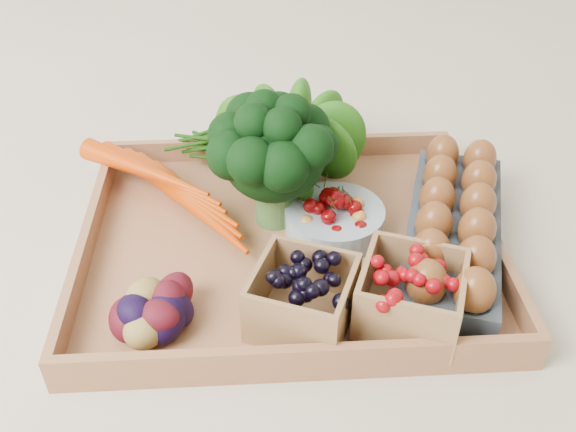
{
  "coord_description": "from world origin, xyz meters",
  "views": [
    {
      "loc": [
        -0.04,
        -0.67,
        0.58
      ],
      "look_at": [
        0.0,
        0.0,
        0.06
      ],
      "focal_mm": 40.0,
      "sensor_mm": 36.0,
      "label": 1
    }
  ],
  "objects": [
    {
      "name": "egg_carton",
      "position": [
        0.22,
        -0.02,
        0.03
      ],
      "size": [
        0.22,
        0.36,
        0.04
      ],
      "primitive_type": "cube",
      "rotation": [
        0.0,
        0.0,
        -0.31
      ],
      "color": "#363C45",
      "rests_on": "tray"
    },
    {
      "name": "ground",
      "position": [
        0.0,
        0.0,
        0.0
      ],
      "size": [
        4.0,
        4.0,
        0.0
      ],
      "primitive_type": "plane",
      "color": "beige",
      "rests_on": "ground"
    },
    {
      "name": "tray",
      "position": [
        0.0,
        0.0,
        0.01
      ],
      "size": [
        0.55,
        0.45,
        0.01
      ],
      "primitive_type": "cube",
      "color": "#A26B44",
      "rests_on": "ground"
    },
    {
      "name": "punnet_blackberry",
      "position": [
        0.01,
        -0.15,
        0.05
      ],
      "size": [
        0.14,
        0.14,
        0.08
      ],
      "primitive_type": "cube",
      "rotation": [
        0.0,
        0.0,
        -0.38
      ],
      "color": "black",
      "rests_on": "tray"
    },
    {
      "name": "broccoli",
      "position": [
        -0.02,
        0.05,
        0.08
      ],
      "size": [
        0.18,
        0.18,
        0.14
      ],
      "primitive_type": null,
      "color": "black",
      "rests_on": "tray"
    },
    {
      "name": "lettuce",
      "position": [
        0.01,
        0.16,
        0.09
      ],
      "size": [
        0.16,
        0.16,
        0.16
      ],
      "primitive_type": "sphere",
      "color": "#12510C",
      "rests_on": "tray"
    },
    {
      "name": "punnet_raspberry",
      "position": [
        0.13,
        -0.15,
        0.05
      ],
      "size": [
        0.15,
        0.15,
        0.08
      ],
      "primitive_type": "cube",
      "rotation": [
        0.0,
        0.0,
        -0.36
      ],
      "color": "maroon",
      "rests_on": "tray"
    },
    {
      "name": "cherry_bowl",
      "position": [
        0.07,
        0.02,
        0.03
      ],
      "size": [
        0.14,
        0.14,
        0.04
      ],
      "primitive_type": "cylinder",
      "color": "#8C9EA5",
      "rests_on": "tray"
    },
    {
      "name": "potatoes",
      "position": [
        -0.17,
        -0.15,
        0.05
      ],
      "size": [
        0.13,
        0.13,
        0.07
      ],
      "primitive_type": null,
      "color": "#3F0A12",
      "rests_on": "tray"
    },
    {
      "name": "carrots",
      "position": [
        -0.14,
        0.08,
        0.04
      ],
      "size": [
        0.23,
        0.16,
        0.05
      ],
      "primitive_type": null,
      "color": "#C93A01",
      "rests_on": "tray"
    }
  ]
}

